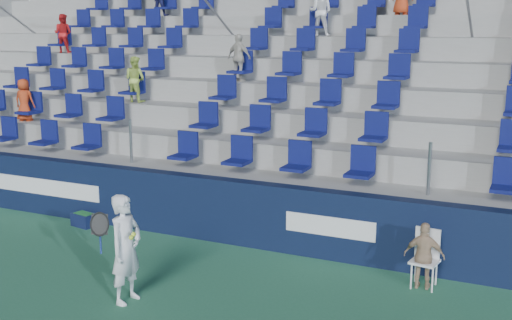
# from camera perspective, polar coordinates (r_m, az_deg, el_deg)

# --- Properties ---
(ground) EXTENTS (70.00, 70.00, 0.00)m
(ground) POSITION_cam_1_polar(r_m,az_deg,el_deg) (9.38, -8.60, -13.42)
(ground) COLOR #30704F
(ground) RESTS_ON ground
(sponsor_wall) EXTENTS (24.00, 0.32, 1.20)m
(sponsor_wall) POSITION_cam_1_polar(r_m,az_deg,el_deg) (11.73, -0.15, -4.85)
(sponsor_wall) COLOR #0E1734
(sponsor_wall) RESTS_ON ground
(grandstand) EXTENTS (24.00, 8.17, 6.63)m
(grandstand) POSITION_cam_1_polar(r_m,az_deg,el_deg) (16.09, 7.60, 5.28)
(grandstand) COLOR #969792
(grandstand) RESTS_ON ground
(tennis_player) EXTENTS (0.69, 0.64, 1.62)m
(tennis_player) POSITION_cam_1_polar(r_m,az_deg,el_deg) (9.57, -11.50, -7.73)
(tennis_player) COLOR white
(tennis_player) RESTS_ON ground
(line_judge_chair) EXTENTS (0.45, 0.46, 0.90)m
(line_judge_chair) POSITION_cam_1_polar(r_m,az_deg,el_deg) (10.39, 14.88, -8.04)
(line_judge_chair) COLOR white
(line_judge_chair) RESTS_ON ground
(line_judge) EXTENTS (0.63, 0.30, 1.05)m
(line_judge) POSITION_cam_1_polar(r_m,az_deg,el_deg) (10.25, 14.73, -8.24)
(line_judge) COLOR tan
(line_judge) RESTS_ON ground
(ball_bin) EXTENTS (0.53, 0.40, 0.27)m
(ball_bin) POSITION_cam_1_polar(r_m,az_deg,el_deg) (13.43, -15.03, -5.09)
(ball_bin) COLOR #10183D
(ball_bin) RESTS_ON ground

